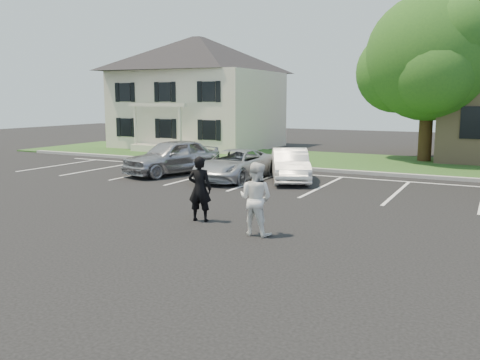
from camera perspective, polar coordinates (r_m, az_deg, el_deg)
name	(u,v)px	position (r m, az deg, el deg)	size (l,w,h in m)	color
ground_plane	(222,235)	(12.66, -2.08, -6.23)	(90.00, 90.00, 0.00)	black
curb	(350,172)	(23.65, 12.26, 0.91)	(40.00, 0.30, 0.15)	gray
grass_strip	(370,163)	(27.51, 14.42, 1.87)	(44.00, 8.00, 0.08)	#1A4419
stall_lines	(365,186)	(20.41, 13.82, -0.61)	(34.00, 5.36, 0.01)	silver
house	(198,92)	(36.03, -4.69, 9.79)	(10.30, 9.22, 7.60)	beige
tree	(432,60)	(29.03, 20.72, 12.44)	(7.80, 7.20, 8.80)	black
man_black_suit	(200,189)	(13.99, -4.54, -0.99)	(0.66, 0.43, 1.81)	black
man_white_shirt	(256,199)	(12.53, 1.77, -2.12)	(0.88, 0.69, 1.82)	white
car_silver_west	(172,157)	(23.04, -7.62, 2.62)	(1.87, 4.64, 1.58)	#A6A6AA
car_silver_minivan	(235,165)	(21.26, -0.60, 1.73)	(2.09, 4.54, 1.26)	#B1B4B9
car_white_sedan	(290,165)	(21.01, 5.66, 1.69)	(1.40, 4.03, 1.33)	white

